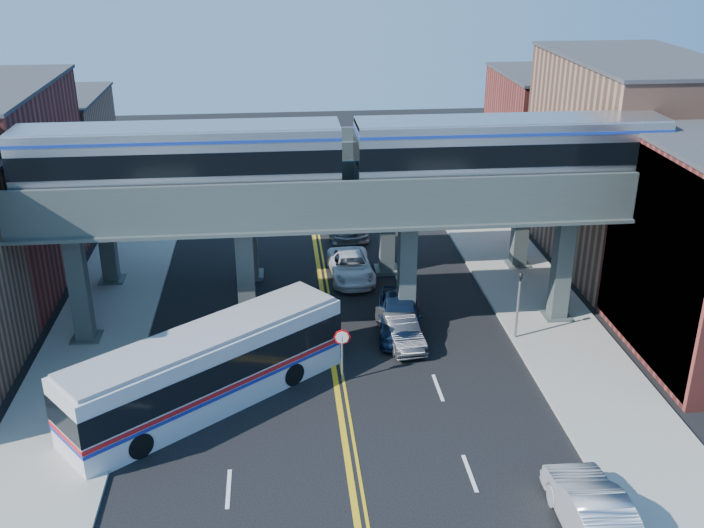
# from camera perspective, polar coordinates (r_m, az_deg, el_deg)

# --- Properties ---
(ground) EXTENTS (120.00, 120.00, 0.00)m
(ground) POSITION_cam_1_polar(r_m,az_deg,el_deg) (33.35, -0.77, -11.22)
(ground) COLOR black
(ground) RESTS_ON ground
(sidewalk_west) EXTENTS (5.00, 70.00, 0.16)m
(sidewalk_west) POSITION_cam_1_polar(r_m,az_deg,el_deg) (42.86, -17.52, -3.94)
(sidewalk_west) COLOR gray
(sidewalk_west) RESTS_ON ground
(sidewalk_east) EXTENTS (5.00, 70.00, 0.16)m
(sidewalk_east) POSITION_cam_1_polar(r_m,az_deg,el_deg) (44.07, 13.15, -2.66)
(sidewalk_east) COLOR gray
(sidewalk_east) RESTS_ON ground
(building_west_c) EXTENTS (8.00, 10.00, 8.00)m
(building_west_c) POSITION_cam_1_polar(r_m,az_deg,el_deg) (60.54, -21.21, 7.44)
(building_west_c) COLOR #8A5B47
(building_west_c) RESTS_ON ground
(building_east_b) EXTENTS (8.00, 14.00, 12.00)m
(building_east_b) POSITION_cam_1_polar(r_m,az_deg,el_deg) (49.82, 19.35, 6.94)
(building_east_b) COLOR #8A5B47
(building_east_b) RESTS_ON ground
(building_east_c) EXTENTS (8.00, 10.00, 9.00)m
(building_east_c) POSITION_cam_1_polar(r_m,az_deg,el_deg) (61.81, 14.32, 9.07)
(building_east_c) COLOR maroon
(building_east_c) RESTS_ON ground
(mural_panel) EXTENTS (0.10, 9.50, 9.50)m
(mural_panel) POSITION_cam_1_polar(r_m,az_deg,el_deg) (38.33, 20.85, 0.02)
(mural_panel) COLOR teal
(mural_panel) RESTS_ON ground
(elevated_viaduct_near) EXTENTS (52.00, 3.60, 7.40)m
(elevated_viaduct_near) POSITION_cam_1_polar(r_m,az_deg,el_deg) (37.58, -1.88, 3.96)
(elevated_viaduct_near) COLOR #414C4A
(elevated_viaduct_near) RESTS_ON ground
(elevated_viaduct_far) EXTENTS (52.00, 3.60, 7.40)m
(elevated_viaduct_far) POSITION_cam_1_polar(r_m,az_deg,el_deg) (44.24, -2.51, 6.93)
(elevated_viaduct_far) COLOR #414C4A
(elevated_viaduct_far) RESTS_ON ground
(transit_train) EXTENTS (45.62, 2.86, 3.33)m
(transit_train) POSITION_cam_1_polar(r_m,az_deg,el_deg) (36.96, -12.43, 7.53)
(transit_train) COLOR black
(transit_train) RESTS_ON elevated_viaduct_near
(stop_sign) EXTENTS (0.76, 0.09, 2.63)m
(stop_sign) POSITION_cam_1_polar(r_m,az_deg,el_deg) (34.98, -0.72, -6.05)
(stop_sign) COLOR slate
(stop_sign) RESTS_ON ground
(traffic_signal) EXTENTS (0.15, 0.18, 4.10)m
(traffic_signal) POSITION_cam_1_polar(r_m,az_deg,el_deg) (39.02, 12.03, -2.44)
(traffic_signal) COLOR slate
(traffic_signal) RESTS_ON ground
(transit_bus) EXTENTS (11.83, 10.05, 3.29)m
(transit_bus) POSITION_cam_1_polar(r_m,az_deg,el_deg) (34.01, -10.45, -7.53)
(transit_bus) COLOR silver
(transit_bus) RESTS_ON ground
(car_lane_a) EXTENTS (2.75, 5.62, 1.85)m
(car_lane_a) POSITION_cam_1_polar(r_m,az_deg,el_deg) (39.66, 3.50, -3.72)
(car_lane_a) COLOR #101F3B
(car_lane_a) RESTS_ON ground
(car_lane_b) EXTENTS (2.05, 4.51, 1.43)m
(car_lane_b) POSITION_cam_1_polar(r_m,az_deg,el_deg) (38.74, 3.56, -4.76)
(car_lane_b) COLOR #2F2F32
(car_lane_b) RESTS_ON ground
(car_lane_c) EXTENTS (2.57, 5.29, 1.45)m
(car_lane_c) POSITION_cam_1_polar(r_m,az_deg,el_deg) (45.66, -0.08, -0.18)
(car_lane_c) COLOR silver
(car_lane_c) RESTS_ON ground
(car_lane_d) EXTENTS (3.14, 6.39, 1.79)m
(car_lane_d) POSITION_cam_1_polar(r_m,az_deg,el_deg) (52.79, -0.62, 3.32)
(car_lane_d) COLOR silver
(car_lane_d) RESTS_ON ground
(car_parked_curb) EXTENTS (1.96, 5.52, 1.81)m
(car_parked_curb) POSITION_cam_1_polar(r_m,az_deg,el_deg) (28.56, 17.20, -16.98)
(car_parked_curb) COLOR #ADADB2
(car_parked_curb) RESTS_ON ground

